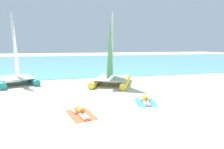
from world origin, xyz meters
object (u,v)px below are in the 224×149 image
at_px(sailboat_teal, 16,73).
at_px(towel_right, 146,102).
at_px(sunbather_left, 81,112).
at_px(sunbather_right, 145,100).
at_px(sailboat_yellow, 111,74).
at_px(towel_left, 81,115).

height_order(sailboat_teal, towel_right, sailboat_teal).
bearing_deg(sunbather_left, towel_right, 2.69).
xyz_separation_m(sunbather_left, sunbather_right, (3.87, 1.20, 0.00)).
distance_m(sailboat_yellow, sunbather_right, 5.50).
distance_m(sailboat_yellow, towel_right, 5.58).
xyz_separation_m(sailboat_yellow, towel_right, (0.74, -5.45, -0.89)).
height_order(towel_left, towel_right, same).
bearing_deg(towel_left, sunbather_left, 103.68).
height_order(sailboat_teal, sailboat_yellow, sailboat_yellow).
distance_m(sailboat_teal, sunbather_left, 10.00).
xyz_separation_m(sunbather_left, towel_right, (3.85, 1.13, -0.13)).
distance_m(sailboat_teal, sunbather_right, 11.46).
bearing_deg(sunbather_right, sunbather_left, -148.41).
relative_size(towel_right, sunbather_right, 1.22).
distance_m(towel_right, sunbather_right, 0.14).
height_order(sunbather_left, towel_right, sunbather_left).
bearing_deg(sunbather_left, sunbather_right, 3.50).
bearing_deg(sunbather_right, towel_right, -90.00).
height_order(towel_left, sunbather_right, sunbather_right).
height_order(sailboat_teal, sunbather_right, sailboat_teal).
xyz_separation_m(sailboat_teal, towel_left, (4.68, -8.88, -0.89)).
relative_size(sailboat_yellow, towel_left, 3.16).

